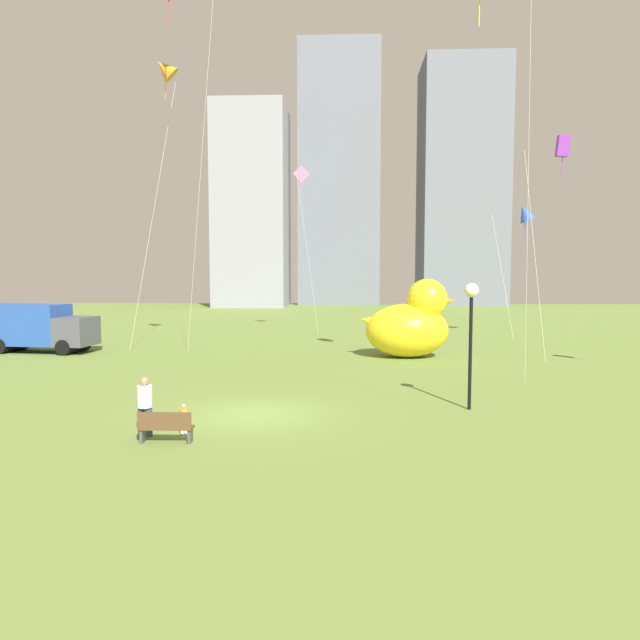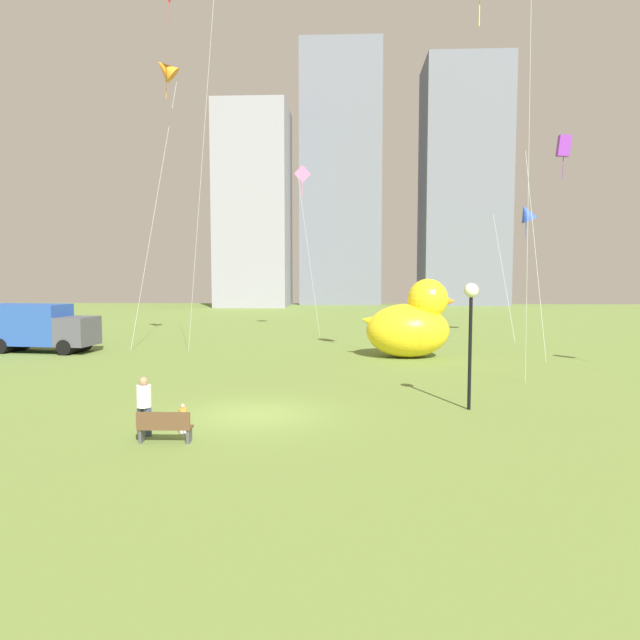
% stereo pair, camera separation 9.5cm
% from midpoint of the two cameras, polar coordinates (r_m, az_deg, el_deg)
% --- Properties ---
extents(ground_plane, '(140.00, 140.00, 0.00)m').
position_cam_midpoint_polar(ground_plane, '(20.13, -6.22, -9.05)').
color(ground_plane, olive).
extents(park_bench, '(1.50, 0.47, 0.90)m').
position_cam_midpoint_polar(park_bench, '(17.24, -14.62, -9.90)').
color(park_bench, brown).
rests_on(park_bench, ground).
extents(person_adult, '(0.43, 0.43, 1.74)m').
position_cam_midpoint_polar(person_adult, '(17.99, -16.47, -7.73)').
color(person_adult, '#38476B').
rests_on(person_adult, ground).
extents(person_child, '(0.22, 0.22, 0.91)m').
position_cam_midpoint_polar(person_child, '(17.97, -12.95, -9.16)').
color(person_child, silver).
rests_on(person_child, ground).
extents(giant_inflatable_duck, '(5.30, 3.40, 4.39)m').
position_cam_midpoint_polar(giant_inflatable_duck, '(33.26, 8.84, -0.39)').
color(giant_inflatable_duck, yellow).
rests_on(giant_inflatable_duck, ground).
extents(lamppost, '(0.50, 0.50, 4.38)m').
position_cam_midpoint_polar(lamppost, '(20.87, 14.47, 0.93)').
color(lamppost, black).
rests_on(lamppost, ground).
extents(box_truck, '(6.67, 3.02, 2.85)m').
position_cam_midpoint_polar(box_truck, '(38.88, -25.43, -0.68)').
color(box_truck, '#264CA5').
rests_on(box_truck, ground).
extents(city_skyline, '(40.86, 17.73, 37.74)m').
position_cam_midpoint_polar(city_skyline, '(88.70, 4.72, 12.62)').
color(city_skyline, gray).
rests_on(city_skyline, ground).
extents(kite_blue, '(2.80, 3.16, 9.62)m').
position_cam_midpoint_polar(kite_blue, '(44.39, 19.34, 9.70)').
color(kite_blue, silver).
rests_on(kite_blue, ground).
extents(kite_purple, '(2.09, 2.86, 12.15)m').
position_cam_midpoint_polar(kite_purple, '(35.78, 22.50, 15.14)').
color(kite_purple, silver).
rests_on(kite_purple, ground).
extents(kite_orange, '(3.39, 3.24, 17.38)m').
position_cam_midpoint_polar(kite_orange, '(38.51, -14.60, 22.35)').
color(kite_orange, silver).
rests_on(kite_orange, ground).
extents(kite_pink, '(1.94, 1.51, 12.68)m').
position_cam_midpoint_polar(kite_pink, '(45.14, -1.60, 13.21)').
color(kite_pink, silver).
rests_on(kite_pink, ground).
extents(kite_red, '(3.03, 2.80, 20.31)m').
position_cam_midpoint_polar(kite_red, '(36.29, -13.88, 26.44)').
color(kite_red, silver).
rests_on(kite_red, ground).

